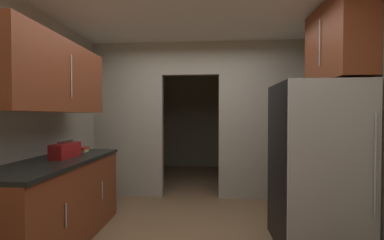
% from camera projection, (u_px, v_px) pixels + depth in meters
% --- Properties ---
extents(kitchen_overhead_slab, '(3.94, 7.36, 0.06)m').
position_uv_depth(kitchen_overhead_slab, '(192.00, 11.00, 2.96)').
color(kitchen_overhead_slab, silver).
extents(kitchen_partition, '(3.54, 0.12, 2.62)m').
position_uv_depth(kitchen_partition, '(198.00, 116.00, 4.15)').
color(kitchen_partition, '#ADA899').
rests_on(kitchen_partition, ground).
extents(adjoining_room_shell, '(3.54, 2.57, 2.62)m').
position_uv_depth(adjoining_room_shell, '(200.00, 119.00, 5.93)').
color(adjoining_room_shell, gray).
rests_on(adjoining_room_shell, ground).
extents(refrigerator, '(0.81, 0.80, 1.73)m').
position_uv_depth(refrigerator, '(315.00, 165.00, 2.58)').
color(refrigerator, black).
rests_on(refrigerator, ground).
extents(lower_cabinet_run, '(0.69, 1.72, 0.92)m').
position_uv_depth(lower_cabinet_run, '(56.00, 202.00, 2.63)').
color(lower_cabinet_run, brown).
rests_on(lower_cabinet_run, ground).
extents(upper_cabinet_counterside, '(0.36, 1.55, 0.76)m').
position_uv_depth(upper_cabinet_counterside, '(55.00, 76.00, 2.60)').
color(upper_cabinet_counterside, brown).
extents(upper_cabinet_fridgeside, '(0.36, 0.89, 0.84)m').
position_uv_depth(upper_cabinet_fridgeside, '(337.00, 42.00, 2.64)').
color(upper_cabinet_fridgeside, brown).
extents(boombox, '(0.17, 0.40, 0.19)m').
position_uv_depth(boombox, '(65.00, 150.00, 2.74)').
color(boombox, maroon).
rests_on(boombox, lower_cabinet_run).
extents(book_stack, '(0.13, 0.16, 0.06)m').
position_uv_depth(book_stack, '(83.00, 149.00, 3.15)').
color(book_stack, beige).
rests_on(book_stack, lower_cabinet_run).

